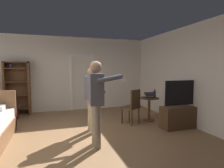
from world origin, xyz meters
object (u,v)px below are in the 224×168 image
Objects in this scene: bookshelf at (17,86)px; person_striped_shirt at (92,95)px; laptop at (149,96)px; suitcase_dark at (9,112)px; person_blue_shirt at (97,97)px; wooden_chair at (133,105)px; tv_flatscreen at (183,114)px; bottle_on_table at (155,94)px; side_table at (149,105)px.

person_striped_shirt is at bearing -49.65° from bookshelf.
suitcase_dark is at bearing 160.61° from laptop.
bookshelf is 1.13× the size of person_striped_shirt.
bookshelf is at bearing 120.50° from person_blue_shirt.
tv_flatscreen is at bearing -31.43° from wooden_chair.
person_striped_shirt is 3.44× the size of suitcase_dark.
laptop is 0.22× the size of person_striped_shirt.
laptop is 0.77× the size of suitcase_dark.
bottle_on_table is 0.17× the size of person_striped_shirt.
tv_flatscreen is at bearing -66.50° from bottle_on_table.
side_table is (3.93, -1.99, -0.51)m from bookshelf.
tv_flatscreen is 1.00m from bottle_on_table.
laptop is at bearing 121.78° from tv_flatscreen.
wooden_chair is (-0.78, -0.13, -0.27)m from bottle_on_table.
laptop is at bearing -14.10° from suitcase_dark.
person_striped_shirt is at bearing -34.14° from suitcase_dark.
bookshelf is 3.88× the size of suitcase_dark.
tv_flatscreen is 1.08m from laptop.
wooden_chair is 0.57× the size of person_blue_shirt.
wooden_chair is 1.80m from person_blue_shirt.
suitcase_dark is at bearing 161.30° from side_table.
wooden_chair is at bearing -19.50° from suitcase_dark.
bookshelf is at bearing 146.18° from wooden_chair.
bookshelf is 5.32m from tv_flatscreen.
bottle_on_table is at bearing 10.59° from person_striped_shirt.
side_table is at bearing 50.67° from laptop.
side_table is at bearing 150.26° from bottle_on_table.
person_blue_shirt is at bearing -148.71° from bottle_on_table.
laptop is at bearing 34.31° from person_blue_shirt.
wooden_chair is at bearing -164.89° from laptop.
wooden_chair is at bearing -33.82° from bookshelf.
tv_flatscreen is 1.28× the size of wooden_chair.
bookshelf is 0.97m from suitcase_dark.
bookshelf is 6.76× the size of bottle_on_table.
suitcase_dark is (-4.04, 1.42, -0.52)m from laptop.
bottle_on_table reaches higher than laptop.
wooden_chair is at bearing -162.15° from side_table.
laptop is 0.19m from bottle_on_table.
person_striped_shirt is 2.97m from suitcase_dark.
side_table is 1.49× the size of suitcase_dark.
bottle_on_table is 0.57× the size of suitcase_dark.
person_striped_shirt is at bearing 169.10° from tv_flatscreen.
person_blue_shirt reaches higher than suitcase_dark.
bottle_on_table is 4.50m from suitcase_dark.
person_blue_shirt reaches higher than person_striped_shirt.
bookshelf is at bearing 152.38° from laptop.
person_blue_shirt is 3.54m from suitcase_dark.
tv_flatscreen is at bearing -10.90° from person_striped_shirt.
person_blue_shirt is at bearing -145.69° from laptop.
side_table is 1.95× the size of laptop.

